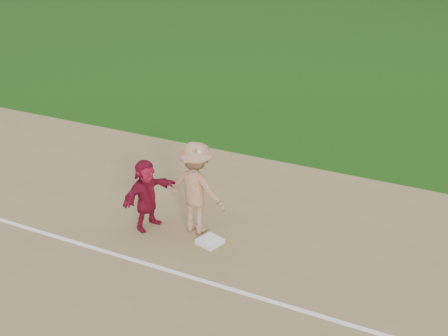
% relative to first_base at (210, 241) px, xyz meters
% --- Properties ---
extents(ground, '(160.00, 160.00, 0.00)m').
position_rel_first_base_xyz_m(ground, '(-0.19, -0.43, -0.07)').
color(ground, '#17450D').
rests_on(ground, ground).
extents(foul_line, '(60.00, 0.10, 0.01)m').
position_rel_first_base_xyz_m(foul_line, '(-0.19, -1.23, -0.05)').
color(foul_line, white).
rests_on(foul_line, infield_dirt).
extents(first_base, '(0.57, 0.57, 0.10)m').
position_rel_first_base_xyz_m(first_base, '(0.00, 0.00, 0.00)').
color(first_base, white).
rests_on(first_base, infield_dirt).
extents(base_runner, '(0.84, 1.57, 1.62)m').
position_rel_first_base_xyz_m(base_runner, '(-1.56, 0.02, 0.76)').
color(base_runner, maroon).
rests_on(base_runner, infield_dirt).
extents(first_base_play, '(1.41, 0.91, 2.15)m').
position_rel_first_base_xyz_m(first_base_play, '(-0.50, 0.37, 0.99)').
color(first_base_play, '#9A9A9C').
rests_on(first_base_play, infield_dirt).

